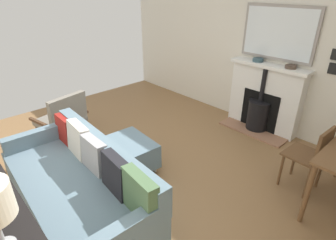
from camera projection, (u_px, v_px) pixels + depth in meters
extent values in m
cube|color=olive|center=(131.00, 179.00, 3.45)|extent=(5.29, 5.99, 0.01)
cube|color=beige|center=(256.00, 44.00, 4.45)|extent=(0.12, 5.99, 2.69)
cube|color=#93664C|center=(251.00, 131.00, 4.53)|extent=(0.32, 1.12, 0.03)
cube|color=white|center=(265.00, 99.00, 4.46)|extent=(0.21, 1.18, 1.06)
cube|color=black|center=(260.00, 110.00, 4.49)|extent=(0.06, 0.63, 0.64)
cylinder|color=black|center=(258.00, 115.00, 4.50)|extent=(0.35, 0.35, 0.48)
cylinder|color=black|center=(260.00, 101.00, 4.39)|extent=(0.37, 0.37, 0.02)
cylinder|color=black|center=(263.00, 85.00, 4.27)|extent=(0.07, 0.07, 0.54)
cube|color=white|center=(269.00, 66.00, 4.20)|extent=(0.26, 1.26, 0.05)
cube|color=gray|center=(278.00, 33.00, 4.05)|extent=(0.04, 1.15, 0.79)
cube|color=silver|center=(278.00, 33.00, 4.03)|extent=(0.01, 1.07, 0.71)
cylinder|color=#334C56|center=(258.00, 60.00, 4.32)|extent=(0.17, 0.17, 0.05)
torus|color=#334C56|center=(258.00, 59.00, 4.31)|extent=(0.17, 0.17, 0.01)
cylinder|color=#47382D|center=(291.00, 67.00, 3.97)|extent=(0.16, 0.16, 0.05)
torus|color=#47382D|center=(291.00, 65.00, 3.96)|extent=(0.16, 0.16, 0.01)
cylinder|color=#B2B2B7|center=(21.00, 184.00, 3.28)|extent=(0.04, 0.04, 0.10)
cylinder|color=#B2B2B7|center=(76.00, 162.00, 3.68)|extent=(0.04, 0.04, 0.10)
cube|color=slate|center=(75.00, 194.00, 2.79)|extent=(0.95, 2.06, 0.36)
cube|color=slate|center=(104.00, 153.00, 2.86)|extent=(0.22, 2.03, 0.33)
cube|color=slate|center=(39.00, 136.00, 3.32)|extent=(0.83, 0.15, 0.18)
cube|color=slate|center=(123.00, 234.00, 2.02)|extent=(0.83, 0.15, 0.18)
cube|color=maroon|center=(65.00, 130.00, 3.35)|extent=(0.14, 0.34, 0.35)
cube|color=beige|center=(78.00, 140.00, 3.07)|extent=(0.18, 0.40, 0.40)
cube|color=#99999E|center=(94.00, 155.00, 2.82)|extent=(0.14, 0.37, 0.38)
cube|color=black|center=(116.00, 175.00, 2.51)|extent=(0.16, 0.39, 0.39)
cube|color=#4C6B47|center=(140.00, 196.00, 2.25)|extent=(0.16, 0.42, 0.41)
cylinder|color=#B2B2B7|center=(106.00, 162.00, 3.69)|extent=(0.03, 0.03, 0.09)
cylinder|color=#B2B2B7|center=(127.00, 182.00, 3.32)|extent=(0.03, 0.03, 0.09)
cylinder|color=#B2B2B7|center=(133.00, 151.00, 3.93)|extent=(0.03, 0.03, 0.09)
cylinder|color=#B2B2B7|center=(155.00, 169.00, 3.56)|extent=(0.03, 0.03, 0.09)
cube|color=slate|center=(129.00, 153.00, 3.53)|extent=(0.58, 0.71, 0.32)
cube|color=#4C3321|center=(67.00, 121.00, 4.56)|extent=(0.05, 0.05, 0.32)
cube|color=#4C3321|center=(39.00, 133.00, 4.18)|extent=(0.05, 0.05, 0.32)
cube|color=#4C3321|center=(85.00, 128.00, 4.31)|extent=(0.05, 0.05, 0.32)
cube|color=#4C3321|center=(58.00, 142.00, 3.94)|extent=(0.05, 0.05, 0.32)
cube|color=slate|center=(60.00, 120.00, 4.17)|extent=(0.70, 0.67, 0.08)
cube|color=slate|center=(68.00, 110.00, 3.93)|extent=(0.61, 0.23, 0.42)
cube|color=#4C3321|center=(77.00, 108.00, 4.36)|extent=(0.15, 0.53, 0.04)
cube|color=#4C3321|center=(40.00, 123.00, 3.89)|extent=(0.15, 0.53, 0.04)
cylinder|color=brown|center=(307.00, 194.00, 2.67)|extent=(0.05, 0.05, 0.72)
cylinder|color=brown|center=(294.00, 160.00, 3.44)|extent=(0.03, 0.03, 0.44)
cylinder|color=brown|center=(281.00, 170.00, 3.25)|extent=(0.03, 0.03, 0.44)
cylinder|color=brown|center=(320.00, 172.00, 3.22)|extent=(0.03, 0.03, 0.44)
cylinder|color=brown|center=(307.00, 183.00, 3.03)|extent=(0.03, 0.03, 0.44)
cube|color=brown|center=(305.00, 155.00, 3.13)|extent=(0.42, 0.42, 0.02)
cube|color=brown|center=(324.00, 146.00, 2.93)|extent=(0.36, 0.05, 0.38)
cube|color=black|center=(334.00, 69.00, 3.66)|extent=(0.02, 0.13, 0.15)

